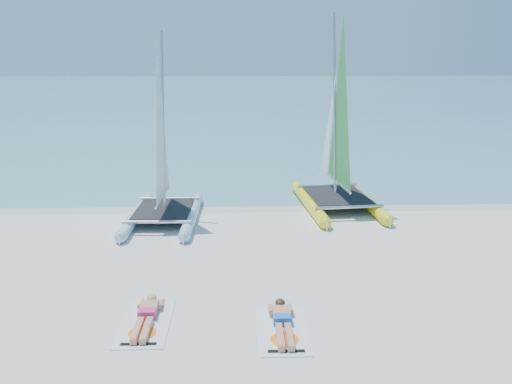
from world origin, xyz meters
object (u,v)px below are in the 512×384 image
catamaran_yellow (335,144)px  towel_b (283,330)px  catamaran_blue (162,164)px  towel_a (145,324)px  sunbather_a (147,315)px  sunbather_b (282,321)px

catamaran_yellow → towel_b: catamaran_yellow is taller
catamaran_blue → towel_a: size_ratio=3.45×
towel_a → sunbather_a: bearing=90.0°
catamaran_yellow → towel_a: 10.43m
catamaran_blue → towel_b: bearing=-63.4°
sunbather_a → towel_b: (2.82, -0.52, -0.11)m
catamaran_blue → towel_b: 8.16m
catamaran_blue → sunbather_b: (3.43, -6.96, -1.78)m
catamaran_yellow → towel_b: size_ratio=3.82×
sunbather_a → towel_b: size_ratio=0.93×
catamaran_blue → catamaran_yellow: size_ratio=0.90×
sunbather_a → sunbather_b: (2.82, -0.32, 0.00)m
towel_a → sunbather_a: size_ratio=1.07×
catamaran_yellow → sunbather_b: (-2.62, -8.75, -2.11)m
catamaran_blue → towel_b: size_ratio=3.45×
towel_a → sunbather_b: 2.83m
sunbather_b → towel_b: bearing=-90.0°
sunbather_a → towel_b: bearing=-10.4°
catamaran_yellow → towel_a: size_ratio=3.82×
towel_a → sunbather_a: sunbather_a is taller
catamaran_blue → sunbather_a: 6.90m
sunbather_b → catamaran_blue: bearing=116.2°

